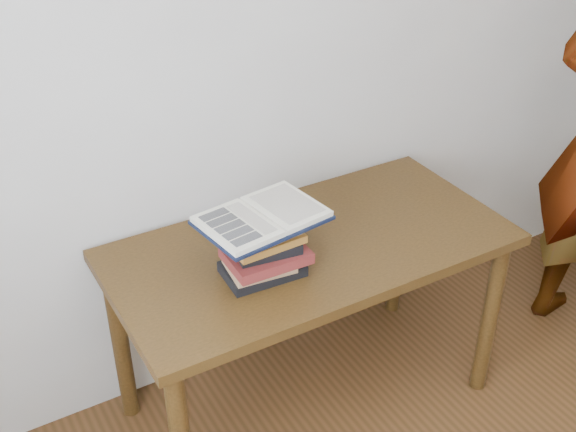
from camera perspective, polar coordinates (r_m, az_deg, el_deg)
desk at (r=2.46m, az=1.79°, el=-4.02°), size 1.34×0.67×0.72m
book_stack at (r=2.20m, az=-2.03°, el=-2.76°), size 0.25×0.20×0.19m
open_book at (r=2.16m, az=-2.06°, el=-0.11°), size 0.40×0.30×0.03m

